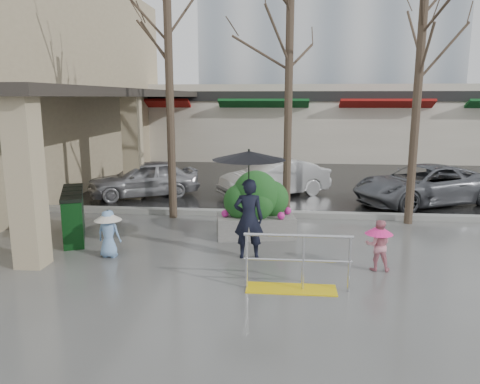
% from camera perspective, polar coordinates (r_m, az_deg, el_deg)
% --- Properties ---
extents(ground, '(120.00, 120.00, 0.00)m').
position_cam_1_polar(ground, '(9.74, -1.57, -8.71)').
color(ground, '#51514F').
rests_on(ground, ground).
extents(street_asphalt, '(120.00, 36.00, 0.01)m').
position_cam_1_polar(street_asphalt, '(31.26, 3.48, 5.32)').
color(street_asphalt, black).
rests_on(street_asphalt, ground).
extents(curb, '(120.00, 0.30, 0.15)m').
position_cam_1_polar(curb, '(13.52, 0.54, -2.57)').
color(curb, gray).
rests_on(curb, ground).
extents(near_building, '(6.00, 18.00, 8.00)m').
position_cam_1_polar(near_building, '(19.87, -25.76, 12.23)').
color(near_building, tan).
rests_on(near_building, ground).
extents(canopy_slab, '(2.80, 18.00, 0.25)m').
position_cam_1_polar(canopy_slab, '(18.07, -13.94, 12.01)').
color(canopy_slab, '#2D2823').
rests_on(canopy_slab, pillar_front).
extents(pillar_front, '(0.55, 0.55, 3.50)m').
position_cam_1_polar(pillar_front, '(10.07, -24.61, 1.24)').
color(pillar_front, tan).
rests_on(pillar_front, ground).
extents(pillar_back, '(0.55, 0.55, 3.50)m').
position_cam_1_polar(pillar_back, '(15.97, -12.93, 5.42)').
color(pillar_back, tan).
rests_on(pillar_back, ground).
extents(storefront_row, '(34.00, 6.74, 4.00)m').
position_cam_1_polar(storefront_row, '(27.07, 7.49, 8.55)').
color(storefront_row, beige).
rests_on(storefront_row, ground).
extents(handrail, '(1.90, 0.50, 1.03)m').
position_cam_1_polar(handrail, '(8.41, 6.73, -9.38)').
color(handrail, yellow).
rests_on(handrail, ground).
extents(tree_west, '(3.20, 3.20, 6.80)m').
position_cam_1_polar(tree_west, '(13.16, -8.79, 18.89)').
color(tree_west, '#382B21').
rests_on(tree_west, ground).
extents(tree_midwest, '(3.20, 3.20, 7.00)m').
position_cam_1_polar(tree_midwest, '(12.80, 6.12, 19.85)').
color(tree_midwest, '#382B21').
rests_on(tree_midwest, ground).
extents(tree_mideast, '(3.20, 3.20, 6.50)m').
position_cam_1_polar(tree_mideast, '(13.18, 21.27, 17.28)').
color(tree_mideast, '#382B21').
rests_on(tree_mideast, ground).
extents(woman, '(1.52, 1.52, 2.33)m').
position_cam_1_polar(woman, '(9.68, 1.07, 0.46)').
color(woman, black).
rests_on(woman, ground).
extents(child_pink, '(0.55, 0.55, 1.02)m').
position_cam_1_polar(child_pink, '(9.60, 16.52, -5.84)').
color(child_pink, pink).
rests_on(child_pink, ground).
extents(child_blue, '(0.58, 0.58, 1.04)m').
position_cam_1_polar(child_blue, '(10.32, -15.74, -4.37)').
color(child_blue, '#749DCF').
rests_on(child_blue, ground).
extents(planter, '(2.00, 1.24, 1.63)m').
position_cam_1_polar(planter, '(11.40, 1.98, -1.60)').
color(planter, gray).
rests_on(planter, ground).
extents(news_boxes, '(1.25, 2.09, 1.16)m').
position_cam_1_polar(news_boxes, '(11.99, -19.62, -2.59)').
color(news_boxes, '#0C3712').
rests_on(news_boxes, ground).
extents(car_a, '(3.97, 3.04, 1.26)m').
position_cam_1_polar(car_a, '(16.31, -11.68, 1.62)').
color(car_a, '#A6A6AB').
rests_on(car_a, ground).
extents(car_b, '(3.96, 3.14, 1.26)m').
position_cam_1_polar(car_b, '(16.13, 4.26, 1.72)').
color(car_b, white).
rests_on(car_b, ground).
extents(car_c, '(4.99, 3.80, 1.26)m').
position_cam_1_polar(car_c, '(15.93, 21.42, 0.83)').
color(car_c, slate).
rests_on(car_c, ground).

